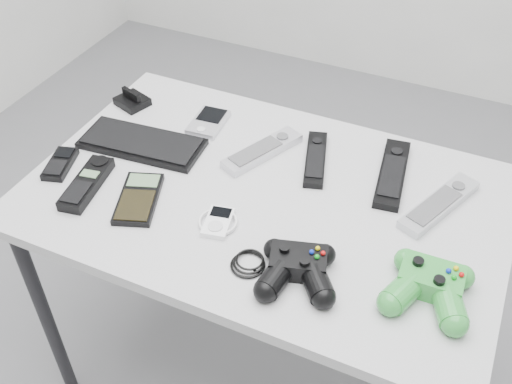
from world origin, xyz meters
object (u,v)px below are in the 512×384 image
at_px(pda, 208,122).
at_px(pda_keyboard, 142,143).
at_px(remote_black_b, 392,173).
at_px(mobile_phone, 60,163).
at_px(calculator, 139,198).
at_px(remote_black_a, 316,158).
at_px(cordless_handset, 87,183).
at_px(remote_silver_b, 440,204).
at_px(mp3_player, 218,222).
at_px(remote_silver_a, 262,150).
at_px(controller_black, 298,267).
at_px(desk, 265,214).
at_px(controller_green, 430,284).

bearing_deg(pda, pda_keyboard, -131.02).
relative_size(remote_black_b, mobile_phone, 2.11).
bearing_deg(calculator, remote_black_a, 23.62).
bearing_deg(pda, mobile_phone, -133.86).
relative_size(pda, remote_black_b, 0.50).
xyz_separation_m(cordless_handset, calculator, (0.13, 0.01, -0.01)).
relative_size(remote_black_a, remote_black_b, 0.83).
xyz_separation_m(remote_silver_b, mp3_player, (-0.40, -0.24, -0.00)).
relative_size(remote_silver_a, remote_black_a, 1.09).
bearing_deg(calculator, controller_black, -28.05).
xyz_separation_m(desk, calculator, (-0.24, -0.14, 0.07)).
bearing_deg(remote_silver_b, mp3_player, -126.81).
bearing_deg(cordless_handset, mobile_phone, 151.19).
bearing_deg(desk, controller_green, -18.68).
height_order(pda_keyboard, remote_silver_a, remote_silver_a).
xyz_separation_m(remote_black_b, mp3_player, (-0.29, -0.30, -0.00)).
bearing_deg(remote_black_a, mobile_phone, -170.40).
relative_size(mobile_phone, controller_green, 0.65).
bearing_deg(remote_silver_a, desk, -39.01).
bearing_deg(mobile_phone, controller_green, -18.32).
relative_size(calculator, controller_green, 0.93).
relative_size(remote_black_b, controller_green, 1.37).
distance_m(mobile_phone, mp3_player, 0.42).
bearing_deg(cordless_handset, controller_green, -8.40).
distance_m(mobile_phone, controller_green, 0.85).
bearing_deg(controller_black, pda_keyboard, 139.04).
bearing_deg(remote_black_b, pda, 171.49).
height_order(controller_black, controller_green, controller_green).
distance_m(mobile_phone, calculator, 0.23).
xyz_separation_m(remote_black_b, calculator, (-0.47, -0.31, -0.00)).
xyz_separation_m(mobile_phone, controller_black, (0.62, -0.08, 0.02)).
relative_size(pda, mobile_phone, 1.06).
bearing_deg(pda, controller_green, -31.59).
bearing_deg(remote_silver_b, pda, -163.90).
relative_size(remote_silver_a, mobile_phone, 1.92).
relative_size(remote_black_b, calculator, 1.47).
bearing_deg(pda, remote_black_b, -5.90).
relative_size(mobile_phone, cordless_handset, 0.65).
bearing_deg(mobile_phone, remote_black_a, 9.35).
xyz_separation_m(remote_black_a, controller_green, (0.32, -0.28, 0.02)).
bearing_deg(mp3_player, remote_black_b, 34.42).
height_order(desk, mp3_player, mp3_player).
relative_size(pda_keyboard, cordless_handset, 1.71).
bearing_deg(desk, calculator, -150.42).
bearing_deg(mobile_phone, remote_silver_b, -1.78).
bearing_deg(pda_keyboard, remote_black_b, 8.31).
bearing_deg(pda, remote_silver_a, -22.10).
bearing_deg(mobile_phone, calculator, -23.18).
bearing_deg(calculator, mobile_phone, 153.73).
height_order(desk, remote_silver_a, remote_silver_a).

